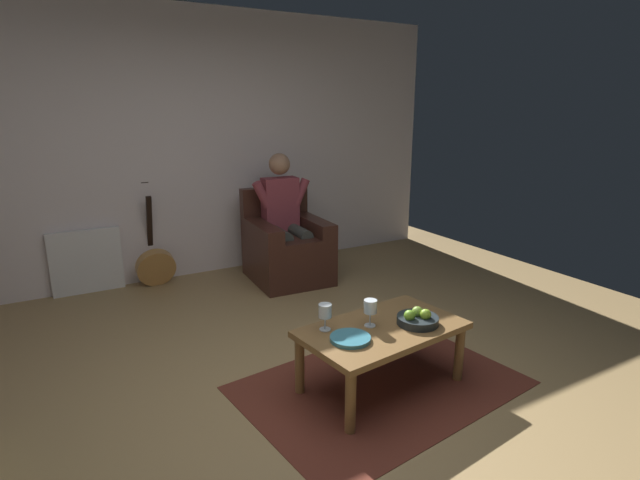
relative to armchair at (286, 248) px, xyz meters
The scene contains 12 objects.
ground_plane 2.34m from the armchair, 70.55° to the left, with size 6.75×6.75×0.00m, color #9E7F50.
wall_back 1.43m from the armchair, 40.35° to the right, with size 5.78×0.06×2.67m, color silver.
rug 2.19m from the armchair, 80.03° to the left, with size 1.71×1.19×0.01m, color maroon.
armchair is the anchor object (origin of this frame).
person_seated 0.36m from the armchair, 93.30° to the right, with size 0.62×0.61×1.27m.
coffee_table 2.17m from the armchair, 80.03° to the left, with size 1.07×0.70×0.41m.
guitar 1.30m from the armchair, 20.57° to the right, with size 0.38×0.34×1.02m.
radiator 1.91m from the armchair, 17.86° to the right, with size 0.63×0.06×0.61m, color white.
wine_glass_near 2.13m from the armchair, 70.52° to the left, with size 0.08×0.08×0.17m.
wine_glass_far 2.14m from the armchair, 78.18° to the left, with size 0.08×0.08×0.17m.
fruit_bowl 2.22m from the armchair, 85.78° to the left, with size 0.26×0.26×0.11m.
decorative_dish 2.29m from the armchair, 73.49° to the left, with size 0.24×0.24×0.02m, color teal.
Camera 1 is at (1.33, 2.19, 1.73)m, focal length 27.70 mm.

